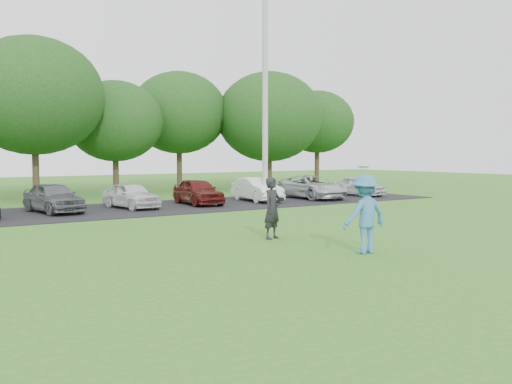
# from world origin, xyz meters

# --- Properties ---
(ground) EXTENTS (100.00, 100.00, 0.00)m
(ground) POSITION_xyz_m (0.00, 0.00, 0.00)
(ground) COLOR #316D1F
(ground) RESTS_ON ground
(parking_lot) EXTENTS (32.00, 6.50, 0.03)m
(parking_lot) POSITION_xyz_m (0.00, 13.00, 0.01)
(parking_lot) COLOR black
(parking_lot) RESTS_ON ground
(utility_pole) EXTENTS (0.28, 0.28, 10.63)m
(utility_pole) POSITION_xyz_m (6.58, 12.34, 5.31)
(utility_pole) COLOR #ADADA8
(utility_pole) RESTS_ON ground
(frisbee_player) EXTENTS (1.28, 0.77, 2.20)m
(frisbee_player) POSITION_xyz_m (0.52, -0.47, 0.97)
(frisbee_player) COLOR teal
(frisbee_player) RESTS_ON ground
(camera_bystander) EXTENTS (0.74, 0.60, 1.76)m
(camera_bystander) POSITION_xyz_m (0.01, 2.68, 0.88)
(camera_bystander) COLOR black
(camera_bystander) RESTS_ON ground
(parked_cars) EXTENTS (28.38, 4.71, 1.24)m
(parked_cars) POSITION_xyz_m (0.78, 12.99, 0.62)
(parked_cars) COLOR silver
(parked_cars) RESTS_ON parking_lot
(tree_row) EXTENTS (42.39, 9.85, 8.64)m
(tree_row) POSITION_xyz_m (1.51, 22.76, 4.91)
(tree_row) COLOR #38281C
(tree_row) RESTS_ON ground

